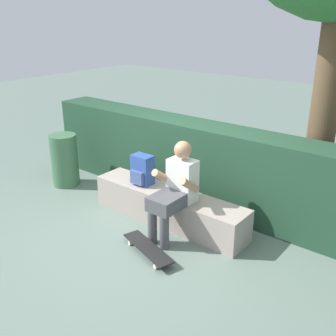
{
  "coord_description": "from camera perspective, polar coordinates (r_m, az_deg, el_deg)",
  "views": [
    {
      "loc": [
        2.86,
        -3.2,
        2.57
      ],
      "look_at": [
        -0.06,
        0.46,
        0.72
      ],
      "focal_mm": 42.41,
      "sensor_mm": 36.0,
      "label": 1
    }
  ],
  "objects": [
    {
      "name": "ground_plane",
      "position": [
        5.01,
        -2.79,
        -9.34
      ],
      "size": [
        24.0,
        24.0,
        0.0
      ],
      "primitive_type": "plane",
      "color": "slate"
    },
    {
      "name": "bench_main",
      "position": [
        5.17,
        0.05,
        -5.58
      ],
      "size": [
        2.2,
        0.45,
        0.42
      ],
      "color": "#A4948A",
      "rests_on": "ground"
    },
    {
      "name": "person_skater",
      "position": [
        4.69,
        1.04,
        -2.93
      ],
      "size": [
        0.49,
        0.62,
        1.17
      ],
      "color": "white",
      "rests_on": "ground"
    },
    {
      "name": "skateboard_near_person",
      "position": [
        4.58,
        -2.9,
        -11.46
      ],
      "size": [
        0.82,
        0.43,
        0.09
      ],
      "color": "black",
      "rests_on": "ground"
    },
    {
      "name": "backpack_on_bench",
      "position": [
        5.25,
        -3.75,
        -0.31
      ],
      "size": [
        0.28,
        0.23,
        0.4
      ],
      "color": "#2D4C99",
      "rests_on": "bench_main"
    },
    {
      "name": "hedge_row",
      "position": [
        5.53,
        5.43,
        0.39
      ],
      "size": [
        5.52,
        0.53,
        1.16
      ],
      "color": "#21432D",
      "rests_on": "ground"
    },
    {
      "name": "trash_bin",
      "position": [
        6.4,
        -14.64,
        1.12
      ],
      "size": [
        0.42,
        0.42,
        0.82
      ],
      "color": "#3D6B47",
      "rests_on": "ground"
    }
  ]
}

